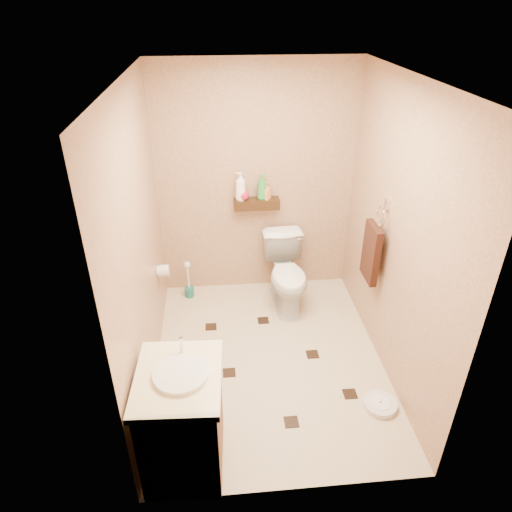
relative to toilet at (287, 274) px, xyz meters
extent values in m
plane|color=beige|center=(-0.28, -0.83, -0.37)|extent=(2.50, 2.50, 0.00)
cube|color=tan|center=(-0.28, 0.42, 0.83)|extent=(2.00, 0.04, 2.40)
cube|color=tan|center=(-0.28, -2.08, 0.83)|extent=(2.00, 0.04, 2.40)
cube|color=tan|center=(-1.28, -0.83, 0.83)|extent=(0.04, 2.50, 2.40)
cube|color=tan|center=(0.72, -0.83, 0.83)|extent=(0.04, 2.50, 2.40)
cube|color=white|center=(-0.28, -0.83, 2.03)|extent=(2.00, 2.50, 0.02)
cube|color=#38240F|center=(-0.28, 0.34, 0.65)|extent=(0.46, 0.14, 0.10)
cube|color=black|center=(-0.65, -0.97, -0.37)|extent=(0.11, 0.11, 0.01)
cube|color=black|center=(0.12, -0.81, -0.37)|extent=(0.11, 0.11, 0.01)
cube|color=black|center=(-0.19, -1.54, -0.37)|extent=(0.11, 0.11, 0.01)
cube|color=black|center=(-0.80, -0.32, -0.37)|extent=(0.11, 0.11, 0.01)
cube|color=black|center=(0.33, -1.30, -0.37)|extent=(0.11, 0.11, 0.01)
cube|color=black|center=(-0.27, -0.27, -0.37)|extent=(0.11, 0.11, 0.01)
imported|color=white|center=(0.00, 0.00, 0.00)|extent=(0.46, 0.75, 0.74)
cube|color=brown|center=(-0.98, -1.78, 0.01)|extent=(0.53, 0.64, 0.75)
cube|color=beige|center=(-0.98, -1.78, 0.41)|extent=(0.57, 0.68, 0.05)
cylinder|color=white|center=(-0.96, -1.78, 0.44)|extent=(0.35, 0.35, 0.05)
cylinder|color=silver|center=(-0.96, -1.57, 0.50)|extent=(0.03, 0.03, 0.12)
cylinder|color=silver|center=(0.54, -1.46, -0.35)|extent=(0.34, 0.34, 0.05)
cylinder|color=white|center=(0.54, -1.46, -0.32)|extent=(0.16, 0.16, 0.01)
cylinder|color=#19645C|center=(-1.03, 0.24, -0.32)|extent=(0.10, 0.10, 0.11)
cylinder|color=silver|center=(-1.03, 0.24, -0.12)|extent=(0.02, 0.02, 0.31)
sphere|color=silver|center=(-1.03, 0.24, 0.03)|extent=(0.07, 0.07, 0.07)
cube|color=silver|center=(0.70, -0.58, 1.01)|extent=(0.03, 0.06, 0.08)
torus|color=silver|center=(0.67, -0.58, 0.89)|extent=(0.02, 0.19, 0.19)
cube|color=#361810|center=(0.63, -0.58, 0.55)|extent=(0.06, 0.30, 0.52)
cylinder|color=silver|center=(-1.22, -0.18, 0.23)|extent=(0.11, 0.11, 0.11)
cylinder|color=silver|center=(-1.26, -0.18, 0.29)|extent=(0.04, 0.02, 0.02)
imported|color=white|center=(-0.44, 0.34, 0.84)|extent=(0.14, 0.14, 0.29)
imported|color=yellow|center=(-0.44, 0.34, 0.77)|extent=(0.10, 0.10, 0.15)
imported|color=red|center=(-0.42, 0.34, 0.78)|extent=(0.14, 0.14, 0.16)
imported|color=green|center=(-0.23, 0.34, 0.83)|extent=(0.13, 0.13, 0.26)
imported|color=#D78847|center=(-0.19, 0.34, 0.79)|extent=(0.11, 0.11, 0.17)
camera|label=1|loc=(-0.69, -3.90, 2.51)|focal=32.00mm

